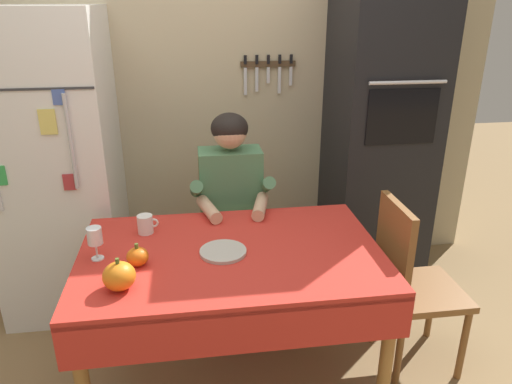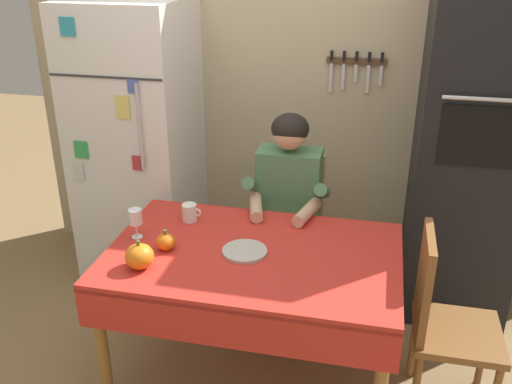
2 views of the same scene
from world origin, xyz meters
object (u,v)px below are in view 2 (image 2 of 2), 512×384
at_px(wine_glass, 135,218).
at_px(pumpkin_medium, 166,242).
at_px(chair_right_side, 442,317).
at_px(seated_person, 287,203).
at_px(pumpkin_large, 139,256).
at_px(chair_behind_person, 291,223).
at_px(wall_oven, 471,145).
at_px(refrigerator, 138,146).
at_px(dining_table, 252,269).
at_px(coffee_mug, 190,213).
at_px(serving_tray, 245,251).

relative_size(wine_glass, pumpkin_medium, 1.48).
xyz_separation_m(chair_right_side, pumpkin_medium, (-1.32, -0.06, 0.27)).
height_order(seated_person, chair_right_side, seated_person).
relative_size(wine_glass, pumpkin_large, 1.12).
bearing_deg(chair_behind_person, wall_oven, 7.50).
distance_m(chair_behind_person, wine_glass, 1.06).
distance_m(refrigerator, wine_glass, 0.92).
relative_size(dining_table, chair_behind_person, 1.51).
bearing_deg(refrigerator, wine_glass, -67.74).
bearing_deg(chair_behind_person, coffee_mug, -131.41).
relative_size(seated_person, coffee_mug, 11.89).
bearing_deg(wine_glass, serving_tray, -2.85).
bearing_deg(serving_tray, chair_right_side, 0.61).
bearing_deg(wall_oven, chair_behind_person, -172.50).
relative_size(coffee_mug, serving_tray, 0.48).
xyz_separation_m(pumpkin_medium, serving_tray, (0.38, 0.05, -0.03)).
xyz_separation_m(coffee_mug, serving_tray, (0.36, -0.26, -0.04)).
bearing_deg(dining_table, pumpkin_medium, -173.56).
distance_m(wall_oven, dining_table, 1.45).
bearing_deg(coffee_mug, refrigerator, 131.68).
height_order(refrigerator, chair_behind_person, refrigerator).
bearing_deg(dining_table, wine_glass, 176.93).
relative_size(coffee_mug, pumpkin_medium, 1.00).
bearing_deg(chair_right_side, seated_person, 144.93).
distance_m(seated_person, wine_glass, 0.88).
distance_m(wine_glass, pumpkin_large, 0.30).
bearing_deg(dining_table, serving_tray, 173.66).
relative_size(refrigerator, coffee_mug, 17.19).
xyz_separation_m(seated_person, pumpkin_medium, (-0.48, -0.65, 0.04)).
relative_size(chair_right_side, wine_glass, 5.98).
bearing_deg(chair_right_side, serving_tray, -179.39).
relative_size(dining_table, seated_person, 1.12).
bearing_deg(pumpkin_medium, chair_behind_person, 60.39).
height_order(dining_table, chair_behind_person, chair_behind_person).
bearing_deg(seated_person, serving_tray, -99.35).
bearing_deg(coffee_mug, wine_glass, -130.32).
relative_size(wall_oven, coffee_mug, 20.06).
xyz_separation_m(refrigerator, coffee_mug, (0.55, -0.62, -0.11)).
bearing_deg(chair_right_side, coffee_mug, 169.00).
bearing_deg(dining_table, coffee_mug, 146.35).
bearing_deg(wine_glass, seated_person, 40.77).
relative_size(chair_behind_person, serving_tray, 4.30).
relative_size(wall_oven, serving_tray, 9.71).
bearing_deg(pumpkin_large, coffee_mug, 81.97).
distance_m(wall_oven, coffee_mug, 1.61).
xyz_separation_m(wine_glass, pumpkin_large, (0.13, -0.26, -0.05)).
xyz_separation_m(refrigerator, serving_tray, (0.91, -0.88, -0.15)).
bearing_deg(dining_table, pumpkin_large, -154.19).
xyz_separation_m(chair_right_side, coffee_mug, (-1.30, 0.25, 0.28)).
distance_m(coffee_mug, wine_glass, 0.31).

